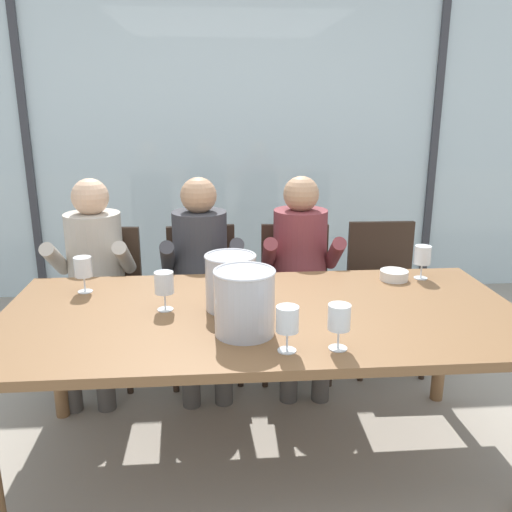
{
  "coord_description": "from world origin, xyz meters",
  "views": [
    {
      "loc": [
        -0.2,
        -2.16,
        1.63
      ],
      "look_at": [
        0.0,
        0.35,
        0.9
      ],
      "focal_mm": 37.48,
      "sensor_mm": 36.0,
      "label": 1
    }
  ],
  "objects_px": {
    "person_beige_jumper": "(93,270)",
    "wine_glass_center_pour": "(339,319)",
    "chair_center": "(295,286)",
    "chair_right_of_center": "(383,282)",
    "person_maroon_top": "(301,265)",
    "wine_glass_near_bucket": "(287,320)",
    "dining_table": "(262,325)",
    "chair_left_of_center": "(203,288)",
    "wine_glass_by_right_taster": "(423,256)",
    "wine_glass_by_left_taster": "(164,284)",
    "wine_glass_spare_empty": "(83,268)",
    "tasting_bowl": "(394,275)",
    "chair_near_curtain": "(104,291)",
    "person_charcoal_jacket": "(201,268)",
    "ice_bucket_primary": "(245,301)",
    "ice_bucket_secondary": "(231,281)"
  },
  "relations": [
    {
      "from": "wine_glass_spare_empty",
      "to": "tasting_bowl",
      "type": "bearing_deg",
      "value": 2.07
    },
    {
      "from": "person_maroon_top",
      "to": "wine_glass_spare_empty",
      "type": "xyz_separation_m",
      "value": [
        -1.13,
        -0.5,
        0.17
      ]
    },
    {
      "from": "wine_glass_by_right_taster",
      "to": "wine_glass_spare_empty",
      "type": "bearing_deg",
      "value": -177.73
    },
    {
      "from": "wine_glass_near_bucket",
      "to": "person_maroon_top",
      "type": "bearing_deg",
      "value": 78.29
    },
    {
      "from": "wine_glass_by_left_taster",
      "to": "wine_glass_spare_empty",
      "type": "height_order",
      "value": "same"
    },
    {
      "from": "chair_left_of_center",
      "to": "wine_glass_by_right_taster",
      "type": "relative_size",
      "value": 5.16
    },
    {
      "from": "dining_table",
      "to": "person_beige_jumper",
      "type": "bearing_deg",
      "value": 137.81
    },
    {
      "from": "tasting_bowl",
      "to": "wine_glass_near_bucket",
      "type": "distance_m",
      "value": 1.01
    },
    {
      "from": "chair_left_of_center",
      "to": "person_beige_jumper",
      "type": "xyz_separation_m",
      "value": [
        -0.62,
        -0.13,
        0.17
      ]
    },
    {
      "from": "chair_left_of_center",
      "to": "wine_glass_center_pour",
      "type": "bearing_deg",
      "value": -73.34
    },
    {
      "from": "chair_center",
      "to": "wine_glass_spare_empty",
      "type": "height_order",
      "value": "wine_glass_spare_empty"
    },
    {
      "from": "dining_table",
      "to": "chair_left_of_center",
      "type": "xyz_separation_m",
      "value": [
        -0.28,
        0.94,
        -0.16
      ]
    },
    {
      "from": "chair_left_of_center",
      "to": "person_maroon_top",
      "type": "distance_m",
      "value": 0.62
    },
    {
      "from": "ice_bucket_primary",
      "to": "wine_glass_center_pour",
      "type": "bearing_deg",
      "value": -26.28
    },
    {
      "from": "chair_center",
      "to": "person_charcoal_jacket",
      "type": "xyz_separation_m",
      "value": [
        -0.57,
        -0.12,
        0.17
      ]
    },
    {
      "from": "person_maroon_top",
      "to": "wine_glass_spare_empty",
      "type": "bearing_deg",
      "value": -153.08
    },
    {
      "from": "chair_near_curtain",
      "to": "wine_glass_spare_empty",
      "type": "distance_m",
      "value": 0.72
    },
    {
      "from": "person_maroon_top",
      "to": "wine_glass_center_pour",
      "type": "distance_m",
      "value": 1.22
    },
    {
      "from": "ice_bucket_primary",
      "to": "wine_glass_center_pour",
      "type": "height_order",
      "value": "ice_bucket_primary"
    },
    {
      "from": "chair_right_of_center",
      "to": "person_beige_jumper",
      "type": "relative_size",
      "value": 0.74
    },
    {
      "from": "person_maroon_top",
      "to": "person_beige_jumper",
      "type": "bearing_deg",
      "value": -176.9
    },
    {
      "from": "dining_table",
      "to": "chair_center",
      "type": "xyz_separation_m",
      "value": [
        0.29,
        0.93,
        -0.16
      ]
    },
    {
      "from": "chair_near_curtain",
      "to": "ice_bucket_primary",
      "type": "distance_m",
      "value": 1.45
    },
    {
      "from": "chair_right_of_center",
      "to": "person_maroon_top",
      "type": "relative_size",
      "value": 0.74
    },
    {
      "from": "wine_glass_center_pour",
      "to": "person_charcoal_jacket",
      "type": "bearing_deg",
      "value": 113.62
    },
    {
      "from": "chair_right_of_center",
      "to": "person_beige_jumper",
      "type": "height_order",
      "value": "person_beige_jumper"
    },
    {
      "from": "chair_left_of_center",
      "to": "chair_right_of_center",
      "type": "distance_m",
      "value": 1.14
    },
    {
      "from": "dining_table",
      "to": "chair_left_of_center",
      "type": "height_order",
      "value": "chair_left_of_center"
    },
    {
      "from": "chair_center",
      "to": "person_beige_jumper",
      "type": "distance_m",
      "value": 1.21
    },
    {
      "from": "dining_table",
      "to": "chair_left_of_center",
      "type": "distance_m",
      "value": 1.0
    },
    {
      "from": "chair_near_curtain",
      "to": "wine_glass_spare_empty",
      "type": "bearing_deg",
      "value": -81.22
    },
    {
      "from": "chair_center",
      "to": "chair_right_of_center",
      "type": "distance_m",
      "value": 0.57
    },
    {
      "from": "person_maroon_top",
      "to": "chair_right_of_center",
      "type": "bearing_deg",
      "value": 17.98
    },
    {
      "from": "wine_glass_center_pour",
      "to": "tasting_bowl",
      "type": "bearing_deg",
      "value": 58.39
    },
    {
      "from": "person_beige_jumper",
      "to": "wine_glass_by_left_taster",
      "type": "bearing_deg",
      "value": -57.5
    },
    {
      "from": "dining_table",
      "to": "chair_near_curtain",
      "type": "relative_size",
      "value": 2.54
    },
    {
      "from": "person_beige_jumper",
      "to": "wine_glass_center_pour",
      "type": "relative_size",
      "value": 6.99
    },
    {
      "from": "person_beige_jumper",
      "to": "wine_glass_spare_empty",
      "type": "relative_size",
      "value": 6.99
    },
    {
      "from": "chair_near_curtain",
      "to": "person_charcoal_jacket",
      "type": "distance_m",
      "value": 0.63
    },
    {
      "from": "wine_glass_spare_empty",
      "to": "wine_glass_center_pour",
      "type": "bearing_deg",
      "value": -33.26
    },
    {
      "from": "chair_near_curtain",
      "to": "wine_glass_center_pour",
      "type": "distance_m",
      "value": 1.78
    },
    {
      "from": "wine_glass_by_right_taster",
      "to": "chair_center",
      "type": "bearing_deg",
      "value": 135.96
    },
    {
      "from": "chair_left_of_center",
      "to": "ice_bucket_primary",
      "type": "relative_size",
      "value": 3.42
    },
    {
      "from": "chair_center",
      "to": "wine_glass_near_bucket",
      "type": "distance_m",
      "value": 1.39
    },
    {
      "from": "chair_near_curtain",
      "to": "wine_glass_near_bucket",
      "type": "distance_m",
      "value": 1.67
    },
    {
      "from": "wine_glass_by_right_taster",
      "to": "wine_glass_spare_empty",
      "type": "relative_size",
      "value": 1.0
    },
    {
      "from": "dining_table",
      "to": "wine_glass_by_left_taster",
      "type": "xyz_separation_m",
      "value": [
        -0.42,
        0.05,
        0.18
      ]
    },
    {
      "from": "person_beige_jumper",
      "to": "person_charcoal_jacket",
      "type": "height_order",
      "value": "same"
    },
    {
      "from": "person_charcoal_jacket",
      "to": "ice_bucket_primary",
      "type": "distance_m",
      "value": 1.07
    },
    {
      "from": "person_charcoal_jacket",
      "to": "ice_bucket_secondary",
      "type": "relative_size",
      "value": 4.92
    }
  ]
}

